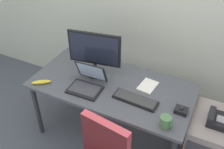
{
  "coord_description": "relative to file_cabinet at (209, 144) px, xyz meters",
  "views": [
    {
      "loc": [
        0.85,
        -1.74,
        2.27
      ],
      "look_at": [
        0.0,
        0.0,
        0.83
      ],
      "focal_mm": 40.66,
      "sensor_mm": 36.0,
      "label": 1
    }
  ],
  "objects": [
    {
      "name": "ground_plane",
      "position": [
        -1.0,
        -0.03,
        -0.32
      ],
      "size": [
        8.0,
        8.0,
        0.0
      ],
      "primitive_type": "plane",
      "color": "#474B53"
    },
    {
      "name": "desk",
      "position": [
        -1.0,
        -0.03,
        0.32
      ],
      "size": [
        1.58,
        0.79,
        0.71
      ],
      "color": "#474A4F",
      "rests_on": "ground"
    },
    {
      "name": "file_cabinet",
      "position": [
        0.0,
        0.0,
        0.0
      ],
      "size": [
        0.42,
        0.53,
        0.64
      ],
      "color": "gray",
      "rests_on": "ground"
    },
    {
      "name": "desk_phone",
      "position": [
        -0.01,
        -0.02,
        0.35
      ],
      "size": [
        0.17,
        0.2,
        0.09
      ],
      "color": "black",
      "rests_on": "file_cabinet"
    },
    {
      "name": "monitor_main",
      "position": [
        -1.23,
        0.05,
        0.67
      ],
      "size": [
        0.52,
        0.18,
        0.47
      ],
      "color": "#262628",
      "rests_on": "desk"
    },
    {
      "name": "keyboard",
      "position": [
        -0.71,
        -0.15,
        0.41
      ],
      "size": [
        0.42,
        0.16,
        0.03
      ],
      "color": "black",
      "rests_on": "desk"
    },
    {
      "name": "laptop",
      "position": [
        -1.2,
        -0.17,
        0.44
      ],
      "size": [
        0.32,
        0.31,
        0.23
      ],
      "color": "black",
      "rests_on": "desk"
    },
    {
      "name": "trackball_mouse",
      "position": [
        -0.3,
        -0.11,
        0.41
      ],
      "size": [
        0.11,
        0.09,
        0.07
      ],
      "color": "black",
      "rests_on": "desk"
    },
    {
      "name": "coffee_mug",
      "position": [
        -0.38,
        -0.32,
        0.44
      ],
      "size": [
        0.1,
        0.09,
        0.1
      ],
      "color": "#4E7749",
      "rests_on": "desk"
    },
    {
      "name": "paper_notepad",
      "position": [
        -0.68,
        0.1,
        0.4
      ],
      "size": [
        0.17,
        0.22,
        0.01
      ],
      "primitive_type": "cube",
      "rotation": [
        0.0,
        0.0,
        -0.11
      ],
      "color": "white",
      "rests_on": "desk"
    },
    {
      "name": "banana",
      "position": [
        -1.63,
        -0.32,
        0.41
      ],
      "size": [
        0.18,
        0.15,
        0.04
      ],
      "primitive_type": "ellipsoid",
      "rotation": [
        0.0,
        0.0,
        0.63
      ],
      "color": "yellow",
      "rests_on": "desk"
    }
  ]
}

